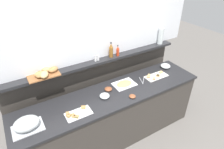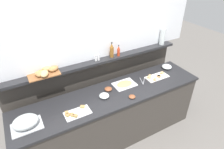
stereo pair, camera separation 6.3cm
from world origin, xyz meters
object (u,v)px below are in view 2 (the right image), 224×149
at_px(water_carafe, 162,36).
at_px(pepper_shaker, 99,57).
at_px(glass_bowl_medium, 167,67).
at_px(vinegar_bottle_amber, 112,51).
at_px(condiment_bowl_cream, 108,89).
at_px(glass_bowl_large, 104,96).
at_px(bread_basket, 45,72).
at_px(condiment_bowl_red, 132,97).
at_px(serving_cloche, 26,122).
at_px(hot_sauce_bottle, 118,51).
at_px(serving_tongs, 143,81).
at_px(salt_shaker, 96,58).
at_px(sandwich_platter_front, 157,77).
at_px(cold_cuts_platter, 124,84).
at_px(sandwich_platter_side, 76,113).

bearing_deg(water_carafe, pepper_shaker, 180.00).
height_order(glass_bowl_medium, vinegar_bottle_amber, vinegar_bottle_amber).
distance_m(condiment_bowl_cream, pepper_shaker, 0.48).
xyz_separation_m(condiment_bowl_cream, pepper_shaker, (0.02, 0.32, 0.36)).
relative_size(glass_bowl_large, water_carafe, 0.49).
bearing_deg(glass_bowl_medium, bread_basket, 172.84).
bearing_deg(condiment_bowl_red, water_carafe, 31.72).
bearing_deg(serving_cloche, glass_bowl_large, 2.45).
height_order(glass_bowl_large, condiment_bowl_red, glass_bowl_large).
height_order(serving_cloche, condiment_bowl_red, serving_cloche).
xyz_separation_m(hot_sauce_bottle, water_carafe, (0.88, 0.02, 0.06)).
bearing_deg(bread_basket, serving_cloche, -128.51).
height_order(serving_tongs, salt_shaker, salt_shaker).
xyz_separation_m(serving_tongs, bread_basket, (-1.34, 0.37, 0.37)).
xyz_separation_m(sandwich_platter_front, serving_tongs, (-0.26, 0.01, -0.01)).
bearing_deg(cold_cuts_platter, bread_basket, 163.98).
distance_m(sandwich_platter_side, serving_tongs, 1.16).
relative_size(sandwich_platter_front, salt_shaker, 4.36).
relative_size(serving_cloche, bread_basket, 0.81).
height_order(cold_cuts_platter, glass_bowl_medium, glass_bowl_medium).
height_order(sandwich_platter_front, condiment_bowl_red, sandwich_platter_front).
xyz_separation_m(glass_bowl_medium, condiment_bowl_red, (-0.97, -0.37, -0.01)).
bearing_deg(pepper_shaker, condiment_bowl_cream, -92.75).
bearing_deg(water_carafe, bread_basket, -179.41).
bearing_deg(pepper_shaker, sandwich_platter_front, -26.15).
bearing_deg(glass_bowl_large, sandwich_platter_front, 2.40).
xyz_separation_m(serving_cloche, water_carafe, (2.37, 0.48, 0.40)).
distance_m(serving_tongs, water_carafe, 0.90).
height_order(condiment_bowl_red, water_carafe, water_carafe).
xyz_separation_m(sandwich_platter_side, serving_tongs, (1.15, 0.17, -0.01)).
bearing_deg(serving_cloche, condiment_bowl_cream, 8.13).
xyz_separation_m(serving_cloche, salt_shaker, (1.12, 0.48, 0.31)).
distance_m(sandwich_platter_side, pepper_shaker, 0.89).
bearing_deg(glass_bowl_large, serving_cloche, -177.55).
relative_size(salt_shaker, water_carafe, 0.31).
bearing_deg(salt_shaker, sandwich_platter_front, -24.98).
bearing_deg(vinegar_bottle_amber, salt_shaker, 179.91).
relative_size(serving_cloche, condiment_bowl_red, 3.71).
relative_size(serving_tongs, hot_sauce_bottle, 1.01).
relative_size(sandwich_platter_side, condiment_bowl_cream, 2.98).
xyz_separation_m(condiment_bowl_red, salt_shaker, (-0.23, 0.63, 0.36)).
relative_size(sandwich_platter_front, water_carafe, 1.35).
bearing_deg(cold_cuts_platter, condiment_bowl_red, -103.31).
bearing_deg(serving_cloche, glass_bowl_medium, 5.42).
bearing_deg(condiment_bowl_red, cold_cuts_platter, 76.69).
xyz_separation_m(glass_bowl_medium, bread_basket, (-1.95, 0.24, 0.35)).
xyz_separation_m(cold_cuts_platter, serving_tongs, (0.29, -0.06, -0.00)).
height_order(serving_cloche, pepper_shaker, pepper_shaker).
relative_size(condiment_bowl_cream, bread_basket, 0.26).
bearing_deg(sandwich_platter_front, cold_cuts_platter, 171.96).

